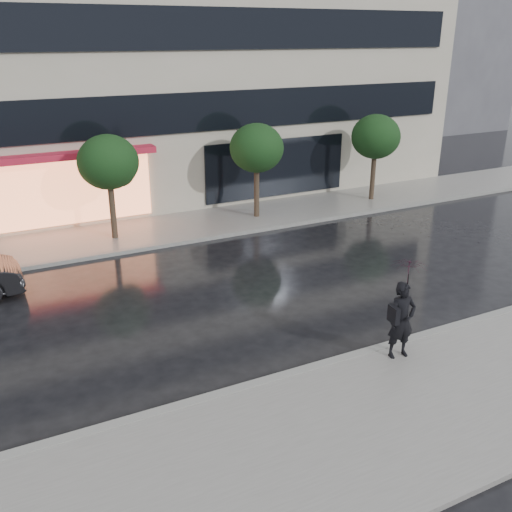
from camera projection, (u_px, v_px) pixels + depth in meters
ground at (329, 341)px, 14.54m from camera, size 120.00×120.00×0.00m
sidewalk_near at (416, 408)px, 11.82m from camera, size 60.00×4.50×0.12m
sidewalk_far at (188, 226)px, 23.03m from camera, size 60.00×3.50×0.12m
curb_near at (352, 357)px, 13.68m from camera, size 60.00×0.25×0.14m
curb_far at (204, 239)px, 21.58m from camera, size 60.00×0.25×0.14m
bg_building_right at (410, 24)px, 45.82m from camera, size 12.00×12.00×16.00m
tree_mid_west at (110, 164)px, 20.57m from camera, size 2.20×2.20×3.99m
tree_mid_east at (258, 150)px, 23.10m from camera, size 2.20×2.20×3.99m
tree_far_east at (376, 138)px, 25.62m from camera, size 2.20×2.20×3.99m
pedestrian_with_umbrella at (405, 300)px, 13.13m from camera, size 0.91×0.92×2.45m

